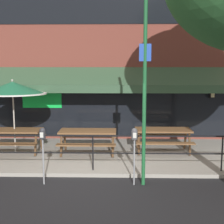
# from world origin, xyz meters

# --- Properties ---
(ground_plane) EXTENTS (120.00, 120.00, 0.00)m
(ground_plane) POSITION_xyz_m (0.00, 0.00, 0.00)
(ground_plane) COLOR black
(patio_deck) EXTENTS (15.00, 4.00, 0.10)m
(patio_deck) POSITION_xyz_m (0.00, 2.00, 0.05)
(patio_deck) COLOR #9E998E
(patio_deck) RESTS_ON ground
(restaurant_building) EXTENTS (15.00, 1.60, 7.31)m
(restaurant_building) POSITION_xyz_m (0.00, 4.22, 3.63)
(restaurant_building) COLOR brown
(restaurant_building) RESTS_ON ground
(patio_railing) EXTENTS (13.84, 0.04, 0.97)m
(patio_railing) POSITION_xyz_m (0.00, 0.30, 0.80)
(patio_railing) COLOR black
(patio_railing) RESTS_ON patio_deck
(picnic_table_left) EXTENTS (1.80, 1.42, 0.76)m
(picnic_table_left) POSITION_xyz_m (-2.71, 1.94, 0.71)
(picnic_table_left) COLOR brown
(picnic_table_left) RESTS_ON patio_deck
(picnic_table_centre) EXTENTS (1.80, 1.42, 0.76)m
(picnic_table_centre) POSITION_xyz_m (-0.29, 1.88, 0.71)
(picnic_table_centre) COLOR brown
(picnic_table_centre) RESTS_ON patio_deck
(picnic_table_right) EXTENTS (1.80, 1.42, 0.76)m
(picnic_table_right) POSITION_xyz_m (2.13, 2.13, 0.71)
(picnic_table_right) COLOR brown
(picnic_table_right) RESTS_ON patio_deck
(patio_umbrella_left) EXTENTS (2.14, 2.14, 2.38)m
(patio_umbrella_left) POSITION_xyz_m (-2.71, 2.08, 2.18)
(patio_umbrella_left) COLOR #B7B2A8
(patio_umbrella_left) RESTS_ON patio_deck
(parking_meter_near) EXTENTS (0.15, 0.16, 1.42)m
(parking_meter_near) POSITION_xyz_m (-1.15, -0.49, 1.15)
(parking_meter_near) COLOR gray
(parking_meter_near) RESTS_ON ground
(parking_meter_far) EXTENTS (0.15, 0.16, 1.42)m
(parking_meter_far) POSITION_xyz_m (1.07, -0.48, 1.15)
(parking_meter_far) COLOR gray
(parking_meter_far) RESTS_ON ground
(street_sign_pole) EXTENTS (0.28, 0.09, 4.45)m
(street_sign_pole) POSITION_xyz_m (1.30, -0.45, 2.28)
(street_sign_pole) COLOR #1E6033
(street_sign_pole) RESTS_ON ground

